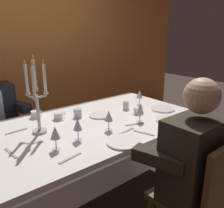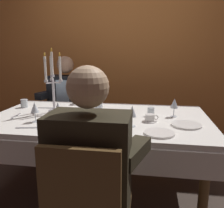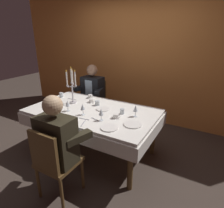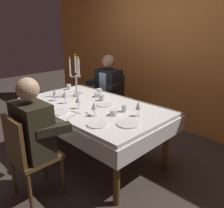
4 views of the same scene
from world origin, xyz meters
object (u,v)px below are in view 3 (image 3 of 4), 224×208
Objects in this scene: wine_glass_3 at (83,107)px; seated_diner_1 at (56,140)px; coffee_cup_0 at (116,116)px; coffee_cup_1 at (90,97)px; wine_glass_1 at (68,104)px; dining_table at (93,117)px; dinner_plate_3 at (103,109)px; water_tumbler_0 at (97,103)px; seated_diner_0 at (93,90)px; wine_glass_4 at (57,102)px; wine_glass_0 at (101,112)px; wine_glass_2 at (136,109)px; water_tumbler_1 at (61,95)px; dinner_plate_2 at (109,128)px; dinner_plate_0 at (133,124)px; dinner_plate_1 at (69,120)px; water_tumbler_2 at (122,111)px; coffee_cup_2 at (91,101)px.

wine_glass_3 is 0.13× the size of seated_diner_1.
coffee_cup_0 is 1.00× the size of coffee_cup_1.
coffee_cup_1 is (-0.06, 0.64, -0.09)m from wine_glass_1.
dining_table is 14.70× the size of coffee_cup_0.
coffee_cup_1 is (-0.35, 0.43, 0.15)m from dining_table.
water_tumbler_0 is at bearing 147.82° from dinner_plate_3.
seated_diner_0 is 1.92m from seated_diner_1.
seated_diner_0 reaches higher than wine_glass_4.
wine_glass_0 is 0.68m from seated_diner_1.
water_tumbler_1 is at bearing 175.23° from wine_glass_2.
wine_glass_4 is 0.13× the size of seated_diner_1.
seated_diner_1 is (-0.37, -0.50, -0.01)m from dinner_plate_2.
wine_glass_0 is at bearing -130.83° from coffee_cup_0.
dining_table is at bearing 143.36° from dinner_plate_2.
dinner_plate_0 is 1.76× the size of coffee_cup_1.
dinner_plate_1 is 1.50× the size of wine_glass_2.
wine_glass_2 is 0.21m from water_tumbler_2.
wine_glass_3 is at bearing -164.21° from coffee_cup_0.
water_tumbler_1 is at bearing 151.95° from wine_glass_3.
wine_glass_2 is 0.70m from water_tumbler_0.
wine_glass_1 is (-0.22, 0.24, 0.11)m from dinner_plate_1.
wine_glass_3 is at bearing -85.45° from water_tumbler_0.
dinner_plate_0 is 0.65m from dinner_plate_3.
dining_table is 7.90× the size of dinner_plate_1.
wine_glass_0 and wine_glass_3 have the same top height.
water_tumbler_1 is at bearing 165.10° from dining_table.
coffee_cup_2 is (-0.33, 0.17, 0.02)m from dinner_plate_3.
wine_glass_0 is 0.72m from coffee_cup_2.
wine_glass_1 is (-0.42, -0.30, 0.11)m from dinner_plate_3.
wine_glass_1 is at bearing 132.42° from dinner_plate_1.
wine_glass_4 reaches higher than water_tumbler_2.
dinner_plate_3 is at bearing 65.72° from wine_glass_3.
wine_glass_0 is at bearing -37.82° from dining_table.
wine_glass_1 is 2.11× the size of water_tumbler_0.
wine_glass_2 is at bearing 73.82° from dinner_plate_2.
coffee_cup_0 is (0.13, 0.16, -0.09)m from wine_glass_0.
coffee_cup_2 is at bearing 155.89° from dinner_plate_0.
seated_diner_0 is (-1.26, 0.79, -0.12)m from wine_glass_2.
seated_diner_1 is (0.96, -1.10, -0.05)m from water_tumbler_1.
dinner_plate_3 is at bearing 179.80° from water_tumbler_2.
coffee_cup_2 is at bearing 165.53° from water_tumbler_2.
dining_table is at bearing 87.71° from wine_glass_3.
dining_table is at bearing -51.18° from coffee_cup_1.
coffee_cup_2 is 0.11× the size of seated_diner_1.
wine_glass_0 is 0.79m from wine_glass_4.
wine_glass_4 is at bearing -52.78° from water_tumbler_1.
wine_glass_1 is (-1.01, -0.05, 0.11)m from dinner_plate_0.
wine_glass_1 is at bearing -161.90° from wine_glass_2.
water_tumbler_2 reaches higher than dinner_plate_1.
dinner_plate_1 is at bearing -133.83° from water_tumbler_2.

